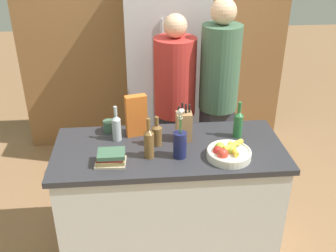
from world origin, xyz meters
TOP-DOWN VIEW (x-y plane):
  - ground_plane at (0.00, 0.00)m, footprint 14.00×14.00m
  - kitchen_island at (0.00, 0.00)m, footprint 1.59×0.71m
  - back_wall_wood at (0.00, 1.71)m, footprint 2.79×0.12m
  - refrigerator at (0.09, 1.35)m, footprint 0.76×0.62m
  - fruit_bowl at (0.37, -0.17)m, footprint 0.29×0.29m
  - knife_block at (0.11, 0.10)m, footprint 0.11×0.09m
  - flower_vase at (0.06, -0.12)m, footprint 0.09×0.09m
  - cereal_box at (-0.22, 0.20)m, footprint 0.16×0.09m
  - coffee_mug at (-0.42, 0.27)m, footprint 0.09×0.12m
  - book_stack at (-0.39, -0.17)m, footprint 0.20×0.16m
  - bottle_oil at (-0.14, -0.11)m, footprint 0.07×0.07m
  - bottle_vinegar at (0.50, 0.11)m, footprint 0.07×0.07m
  - bottle_wine at (-0.08, 0.04)m, footprint 0.07×0.07m
  - bottle_water at (-0.36, 0.14)m, footprint 0.06×0.06m
  - person_at_sink at (0.12, 0.75)m, footprint 0.35×0.35m
  - person_in_blue at (0.48, 0.70)m, footprint 0.33×0.33m

SIDE VIEW (x-z plane):
  - ground_plane at x=0.00m, z-range 0.00..0.00m
  - kitchen_island at x=0.00m, z-range 0.00..0.89m
  - person_at_sink at x=0.12m, z-range 0.10..1.74m
  - fruit_bowl at x=0.37m, z-range 0.88..0.98m
  - book_stack at x=-0.39m, z-range 0.89..0.97m
  - refrigerator at x=0.09m, z-range 0.00..1.87m
  - coffee_mug at x=-0.42m, z-range 0.89..0.98m
  - bottle_wine at x=-0.08m, z-range 0.87..1.08m
  - bottle_water at x=-0.36m, z-range 0.86..1.12m
  - bottle_vinegar at x=0.50m, z-range 0.86..1.13m
  - flower_vase at x=0.06m, z-range 0.82..1.18m
  - knife_block at x=0.11m, z-range 0.85..1.14m
  - person_in_blue at x=0.48m, z-range 0.12..1.88m
  - bottle_oil at x=-0.14m, z-range 0.86..1.14m
  - cereal_box at x=-0.22m, z-range 0.89..1.20m
  - back_wall_wood at x=0.00m, z-range 0.00..2.60m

